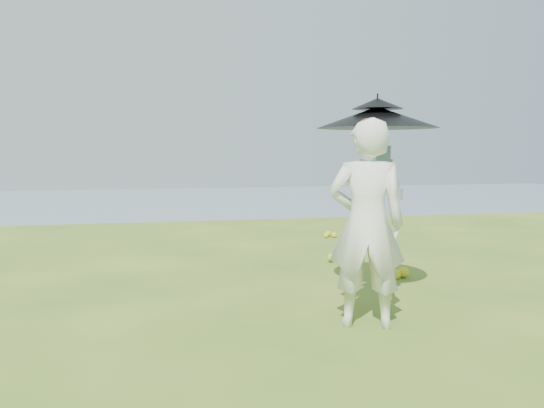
{
  "coord_description": "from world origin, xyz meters",
  "views": [
    {
      "loc": [
        -3.14,
        -4.8,
        1.64
      ],
      "look_at": [
        -1.72,
        2.69,
        0.82
      ],
      "focal_mm": 35.0,
      "sensor_mm": 36.0,
      "label": 1
    }
  ],
  "objects": [
    {
      "name": "ground",
      "position": [
        0.0,
        0.0,
        0.0
      ],
      "size": [
        14.0,
        14.0,
        0.0
      ],
      "primitive_type": "plane",
      "color": "#467120",
      "rests_on": "ground"
    },
    {
      "name": "shoreline_tier",
      "position": [
        0.0,
        75.0,
        -36.0
      ],
      "size": [
        170.0,
        28.0,
        8.0
      ],
      "primitive_type": "cube",
      "color": "#696554",
      "rests_on": "bay_water"
    },
    {
      "name": "bay_water",
      "position": [
        0.0,
        240.0,
        -34.0
      ],
      "size": [
        700.0,
        700.0,
        0.0
      ],
      "primitive_type": "plane",
      "color": "#7495A6",
      "rests_on": "ground"
    },
    {
      "name": "slope_trees",
      "position": [
        0.0,
        35.0,
        -15.0
      ],
      "size": [
        110.0,
        50.0,
        6.0
      ],
      "primitive_type": null,
      "color": "#275319",
      "rests_on": "forest_slope"
    },
    {
      "name": "harbor_town",
      "position": [
        0.0,
        75.0,
        -29.5
      ],
      "size": [
        110.0,
        22.0,
        5.0
      ],
      "primitive_type": null,
      "color": "silver",
      "rests_on": "shoreline_tier"
    },
    {
      "name": "moored_boats",
      "position": [
        -12.5,
        161.0,
        -33.65
      ],
      "size": [
        140.0,
        140.0,
        0.7
      ],
      "primitive_type": null,
      "color": "white",
      "rests_on": "bay_water"
    },
    {
      "name": "wildflowers",
      "position": [
        0.0,
        0.25,
        0.06
      ],
      "size": [
        10.0,
        10.5,
        0.12
      ],
      "primitive_type": null,
      "color": "gold",
      "rests_on": "ground"
    },
    {
      "name": "painter",
      "position": [
        -1.42,
        -0.31,
        0.95
      ],
      "size": [
        0.79,
        0.63,
        1.89
      ],
      "primitive_type": "imported",
      "rotation": [
        0.0,
        0.0,
        2.85
      ],
      "color": "silver",
      "rests_on": "ground"
    },
    {
      "name": "field_easel",
      "position": [
        -1.12,
        0.22,
        0.83
      ],
      "size": [
        0.81,
        0.81,
        1.65
      ],
      "primitive_type": null,
      "rotation": [
        0.0,
        0.0,
        -0.37
      ],
      "color": "olive",
      "rests_on": "ground"
    },
    {
      "name": "sun_umbrella",
      "position": [
        -1.11,
        0.25,
        1.76
      ],
      "size": [
        1.54,
        1.54,
        0.81
      ],
      "primitive_type": null,
      "rotation": [
        0.0,
        0.0,
        -0.33
      ],
      "color": "black",
      "rests_on": "field_easel"
    },
    {
      "name": "painter_cap",
      "position": [
        -1.42,
        -0.31,
        1.84
      ],
      "size": [
        0.29,
        0.31,
        0.1
      ],
      "primitive_type": null,
      "rotation": [
        0.0,
        0.0,
        -0.44
      ],
      "color": "pink",
      "rests_on": "painter"
    }
  ]
}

